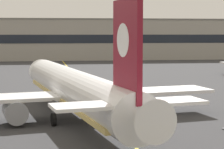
% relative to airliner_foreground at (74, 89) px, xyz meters
% --- Properties ---
extents(taxiway_centreline, '(5.78, 179.93, 0.01)m').
position_rel_airliner_foreground_xyz_m(taxiway_centreline, '(3.55, 15.90, -3.37)').
color(taxiway_centreline, yellow).
rests_on(taxiway_centreline, ground).
extents(airliner_foreground, '(32.33, 41.26, 11.65)m').
position_rel_airliner_foreground_xyz_m(airliner_foreground, '(0.00, 0.00, 0.00)').
color(airliner_foreground, white).
rests_on(airliner_foreground, ground).
extents(safety_cone_by_nose_gear, '(0.44, 0.44, 0.55)m').
position_rel_airliner_foreground_xyz_m(safety_cone_by_nose_gear, '(-0.18, 16.66, -3.11)').
color(safety_cone_by_nose_gear, orange).
rests_on(safety_cone_by_nose_gear, ground).
extents(terminal_building, '(147.99, 12.40, 13.96)m').
position_rel_airliner_foreground_xyz_m(terminal_building, '(0.85, 103.37, 3.62)').
color(terminal_building, '#9E998E').
rests_on(terminal_building, ground).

